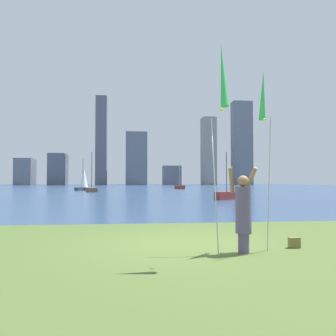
{
  "coord_description": "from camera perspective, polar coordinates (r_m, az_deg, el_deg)",
  "views": [
    {
      "loc": [
        -1.26,
        -8.11,
        1.53
      ],
      "look_at": [
        1.09,
        13.13,
        2.3
      ],
      "focal_mm": 35.85,
      "sensor_mm": 36.0,
      "label": 1
    }
  ],
  "objects": [
    {
      "name": "ground",
      "position": [
        59.09,
        -5.08,
        -3.6
      ],
      "size": [
        120.0,
        138.0,
        0.12
      ],
      "color": "#475B28"
    },
    {
      "name": "person",
      "position": [
        7.31,
        12.67,
        -7.03
      ],
      "size": [
        0.67,
        0.49,
        1.82
      ],
      "rotation": [
        0.0,
        0.0,
        -0.28
      ],
      "color": "#594C72",
      "rests_on": "ground"
    },
    {
      "name": "kite_flag_left",
      "position": [
        6.83,
        9.25,
        14.59
      ],
      "size": [
        0.16,
        1.17,
        4.24
      ],
      "color": "#B2B2B7",
      "rests_on": "ground"
    },
    {
      "name": "kite_flag_right",
      "position": [
        8.01,
        15.87,
        10.99
      ],
      "size": [
        0.16,
        0.55,
        4.0
      ],
      "color": "#B2B2B7",
      "rests_on": "ground"
    },
    {
      "name": "bag",
      "position": [
        8.27,
        20.67,
        -11.79
      ],
      "size": [
        0.25,
        0.13,
        0.23
      ],
      "color": "olive",
      "rests_on": "ground"
    },
    {
      "name": "sailboat_2",
      "position": [
        57.97,
        2.01,
        -3.23
      ],
      "size": [
        1.6,
        2.51,
        4.88
      ],
      "color": "maroon",
      "rests_on": "ground"
    },
    {
      "name": "sailboat_3",
      "position": [
        62.45,
        11.87,
        -3.18
      ],
      "size": [
        1.47,
        2.54,
        4.34
      ],
      "color": "brown",
      "rests_on": "ground"
    },
    {
      "name": "sailboat_4",
      "position": [
        26.81,
        9.95,
        -4.59
      ],
      "size": [
        2.21,
        1.68,
        3.75
      ],
      "color": "maroon",
      "rests_on": "ground"
    },
    {
      "name": "sailboat_5",
      "position": [
        44.55,
        -12.86,
        -3.55
      ],
      "size": [
        1.79,
        3.05,
        5.16
      ],
      "color": "brown",
      "rests_on": "ground"
    },
    {
      "name": "sailboat_7",
      "position": [
        51.52,
        -14.15,
        -1.92
      ],
      "size": [
        2.25,
        2.41,
        4.74
      ],
      "color": "#333D51",
      "rests_on": "ground"
    },
    {
      "name": "skyline_tower_0",
      "position": [
        110.8,
        -23.13,
        -0.6
      ],
      "size": [
        5.02,
        6.29,
        8.1
      ],
      "color": "slate",
      "rests_on": "ground"
    },
    {
      "name": "skyline_tower_1",
      "position": [
        108.58,
        -18.19,
        -0.22
      ],
      "size": [
        5.02,
        6.89,
        9.64
      ],
      "color": "#565B66",
      "rests_on": "ground"
    },
    {
      "name": "skyline_tower_2",
      "position": [
        107.25,
        -11.26,
        4.59
      ],
      "size": [
        3.4,
        3.73,
        27.78
      ],
      "color": "#565B66",
      "rests_on": "ground"
    },
    {
      "name": "skyline_tower_3",
      "position": [
        108.65,
        -5.4,
        1.58
      ],
      "size": [
        6.76,
        6.53,
        16.84
      ],
      "color": "slate",
      "rests_on": "ground"
    },
    {
      "name": "skyline_tower_4",
      "position": [
        110.02,
        0.63,
        -1.25
      ],
      "size": [
        5.81,
        4.96,
        6.2
      ],
      "color": "slate",
      "rests_on": "ground"
    },
    {
      "name": "skyline_tower_5",
      "position": [
        107.82,
        6.91,
        2.84
      ],
      "size": [
        4.24,
        5.0,
        21.45
      ],
      "color": "gray",
      "rests_on": "ground"
    },
    {
      "name": "skyline_tower_6",
      "position": [
        115.33,
        12.44,
        4.16
      ],
      "size": [
        6.48,
        4.0,
        27.87
      ],
      "color": "slate",
      "rests_on": "ground"
    }
  ]
}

